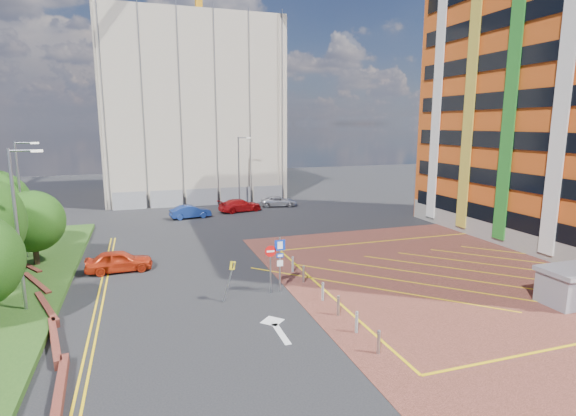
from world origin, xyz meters
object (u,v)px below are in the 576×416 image
lamp_back (240,169)px  warning_sign (230,276)px  car_red_left (119,261)px  car_blue_back (190,212)px  lamp_left_near (18,224)px  car_silver_back (279,201)px  lamp_left_far (21,195)px  tree_c (33,221)px  car_red_back (240,205)px  sign_cluster (276,259)px

lamp_back → warning_sign: bearing=-103.3°
lamp_back → car_red_left: size_ratio=1.94×
lamp_back → car_blue_back: lamp_back is taller
lamp_left_near → car_silver_back: (20.82, 24.78, -4.08)m
car_red_left → warning_sign: bearing=-142.6°
lamp_left_far → warning_sign: lamp_left_far is taller
warning_sign → car_red_left: 9.33m
lamp_back → car_red_left: lamp_back is taller
lamp_left_far → car_red_left: size_ratio=1.94×
tree_c → lamp_back: (17.58, 18.00, 1.17)m
lamp_left_near → warning_sign: (9.97, -1.53, -3.23)m
car_red_back → sign_cluster: bearing=159.6°
warning_sign → lamp_left_near: bearing=171.3°
sign_cluster → car_blue_back: 22.41m
car_blue_back → car_silver_back: 11.08m
sign_cluster → car_silver_back: 27.08m
lamp_left_near → lamp_left_far: bearing=101.3°
lamp_left_far → car_blue_back: lamp_left_far is taller
tree_c → car_red_left: tree_c is taller
lamp_left_far → car_red_left: bearing=-35.2°
lamp_left_near → lamp_left_far: size_ratio=1.00×
lamp_left_near → car_red_back: (15.86, 23.08, -3.97)m
tree_c → car_silver_back: tree_c is taller
lamp_back → car_blue_back: 8.64m
lamp_left_far → car_silver_back: lamp_left_far is taller
lamp_left_far → sign_cluster: bearing=-36.8°
tree_c → car_blue_back: bearing=49.2°
car_red_left → car_red_back: 20.98m
lamp_left_near → car_blue_back: lamp_left_near is taller
lamp_back → warning_sign: lamp_back is taller
lamp_back → warning_sign: 28.44m
lamp_left_far → lamp_back: (18.50, 16.00, -0.30)m
lamp_left_far → car_red_back: (17.86, 13.08, -3.97)m
lamp_left_near → warning_sign: lamp_left_near is taller
sign_cluster → warning_sign: bearing=-169.5°
lamp_left_far → sign_cluster: (14.72, -11.02, -2.71)m
lamp_back → car_blue_back: bearing=-142.3°
tree_c → lamp_left_near: size_ratio=0.61×
car_red_left → car_silver_back: bearing=-42.9°
car_blue_back → lamp_back: bearing=-61.7°
lamp_back → warning_sign: size_ratio=3.56×
lamp_back → sign_cluster: 27.38m
sign_cluster → car_red_back: bearing=82.6°
lamp_left_far → tree_c: bearing=-65.3°
lamp_left_near → warning_sign: 10.60m
lamp_back → car_red_left: bearing=-121.4°
lamp_left_far → warning_sign: 16.93m
car_blue_back → tree_c: bearing=129.9°
lamp_back → car_red_back: bearing=-102.4°
tree_c → car_blue_back: 17.64m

